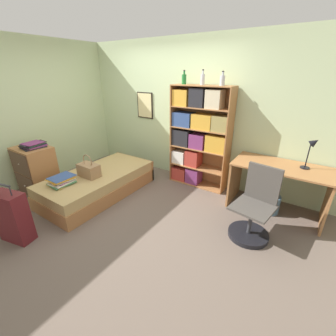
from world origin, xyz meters
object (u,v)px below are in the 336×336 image
(bottle_brown, at_px, (203,79))
(desk, at_px, (279,180))
(suitcase, at_px, (13,217))
(bottle_green, at_px, (184,79))
(bottle_clear, at_px, (222,80))
(book_stack_on_bed, at_px, (62,181))
(waste_bin, at_px, (270,204))
(desk_chair, at_px, (253,216))
(desk_lamp, at_px, (312,147))
(handbag, at_px, (89,170))
(dresser, at_px, (36,170))
(bed, at_px, (99,183))
(bookcase, at_px, (197,135))
(magazine_pile_on_dresser, at_px, (33,145))

(bottle_brown, bearing_deg, desk, -5.57)
(suitcase, xyz_separation_m, bottle_green, (0.88, 2.71, 1.56))
(bottle_clear, bearing_deg, book_stack_on_bed, -133.25)
(book_stack_on_bed, relative_size, waste_bin, 1.34)
(desk, xyz_separation_m, waste_bin, (-0.04, -0.07, -0.40))
(bottle_brown, relative_size, bottle_clear, 1.11)
(suitcase, xyz_separation_m, desk_chair, (2.50, 1.77, -0.04))
(bottle_brown, distance_m, bottle_clear, 0.34)
(bottle_clear, bearing_deg, desk_lamp, -1.70)
(suitcase, height_order, waste_bin, suitcase)
(handbag, bearing_deg, suitcase, -87.43)
(suitcase, xyz_separation_m, bottle_clear, (1.58, 2.67, 1.56))
(dresser, bearing_deg, bed, 30.65)
(bottle_clear, bearing_deg, desk_chair, -44.31)
(bottle_green, relative_size, waste_bin, 0.81)
(bottle_brown, xyz_separation_m, waste_bin, (1.36, -0.20, -1.77))
(suitcase, height_order, bookcase, bookcase)
(bed, xyz_separation_m, bottle_clear, (1.63, 1.26, 1.70))
(handbag, bearing_deg, bookcase, 50.16)
(suitcase, height_order, desk, suitcase)
(dresser, distance_m, magazine_pile_on_dresser, 0.46)
(suitcase, xyz_separation_m, dresser, (-1.00, 0.85, 0.08))
(book_stack_on_bed, distance_m, magazine_pile_on_dresser, 0.90)
(bookcase, relative_size, desk_chair, 1.91)
(bed, height_order, suitcase, suitcase)
(bed, relative_size, dresser, 2.30)
(desk, bearing_deg, waste_bin, -121.28)
(desk_chair, bearing_deg, dresser, -165.33)
(desk_lamp, bearing_deg, magazine_pile_on_dresser, -155.98)
(suitcase, height_order, desk_chair, desk_chair)
(magazine_pile_on_dresser, distance_m, bookcase, 2.81)
(bottle_green, xyz_separation_m, bottle_brown, (0.36, -0.03, 0.00))
(suitcase, height_order, bottle_clear, bottle_clear)
(dresser, bearing_deg, desk_lamp, 24.17)
(dresser, height_order, waste_bin, dresser)
(magazine_pile_on_dresser, bearing_deg, bottle_clear, 35.12)
(bottle_brown, bearing_deg, magazine_pile_on_dresser, -140.71)
(magazine_pile_on_dresser, bearing_deg, bookcase, 40.57)
(bed, bearing_deg, bookcase, 46.52)
(suitcase, xyz_separation_m, desk_lamp, (2.95, 2.63, 0.74))
(dresser, height_order, bottle_brown, bottle_brown)
(dresser, bearing_deg, desk, 24.91)
(bookcase, distance_m, bottle_brown, 0.95)
(book_stack_on_bed, relative_size, desk_lamp, 0.81)
(magazine_pile_on_dresser, bearing_deg, bottle_green, 44.77)
(dresser, distance_m, bottle_clear, 3.49)
(magazine_pile_on_dresser, height_order, desk, magazine_pile_on_dresser)
(suitcase, bearing_deg, desk_lamp, 41.64)
(bed, xyz_separation_m, magazine_pile_on_dresser, (-0.90, -0.53, 0.68))
(waste_bin, bearing_deg, bookcase, 170.70)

